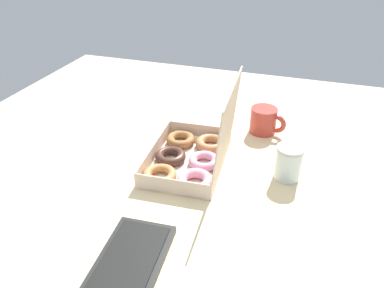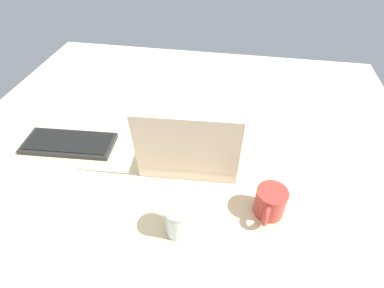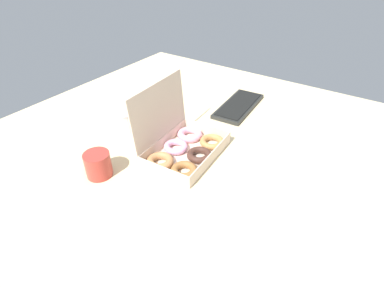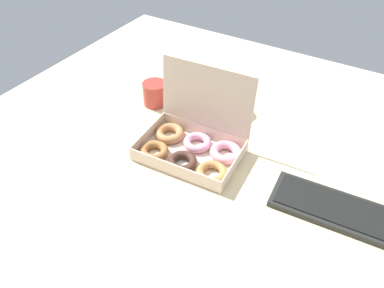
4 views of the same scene
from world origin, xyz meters
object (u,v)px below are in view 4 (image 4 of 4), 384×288
object	(u,v)px
donut_box	(192,145)
glass_jar	(227,97)
keyboard	(332,208)
coffee_mug	(156,93)

from	to	relation	value
donut_box	glass_jar	bearing A→B (deg)	93.88
keyboard	coffee_mug	bearing A→B (deg)	166.06
keyboard	glass_jar	size ratio (longest dim) A/B	3.35
donut_box	keyboard	world-z (taller)	donut_box
keyboard	coffee_mug	size ratio (longest dim) A/B	2.71
donut_box	coffee_mug	xyz separation A→B (cm)	(-27.69, 18.07, 1.32)
coffee_mug	glass_jar	bearing A→B (deg)	22.98
glass_jar	keyboard	bearing A→B (deg)	-30.93
keyboard	glass_jar	xyz separation A→B (cm)	(-49.27, 29.52, 4.26)
keyboard	glass_jar	distance (cm)	57.60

